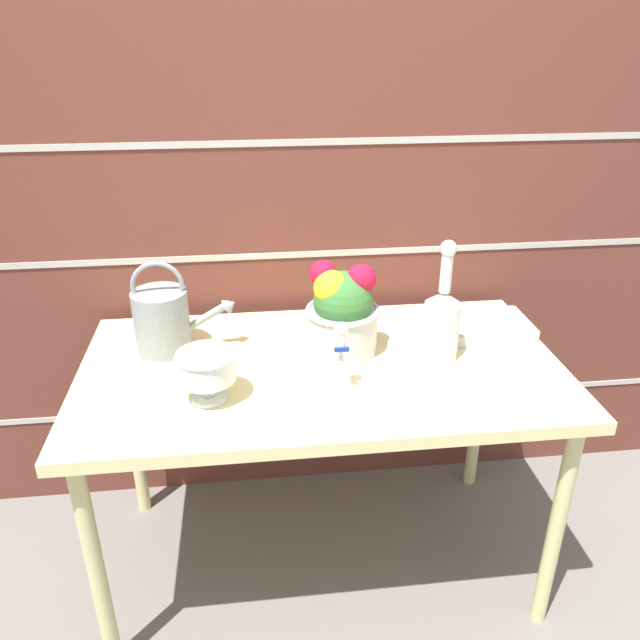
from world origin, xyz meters
The scene contains 9 objects.
ground_plane centered at (0.00, 0.00, 0.00)m, with size 12.00×12.00×0.00m, color slate.
brick_wall centered at (0.00, 0.45, 1.10)m, with size 3.60×0.08×2.20m.
patio_table centered at (0.00, 0.00, 0.67)m, with size 1.35×0.74×0.74m.
watering_can centered at (-0.44, 0.14, 0.84)m, with size 0.30×0.16×0.28m.
crystal_pedestal_bowl centered at (-0.31, -0.15, 0.83)m, with size 0.15×0.15×0.13m.
flower_planter centered at (0.07, 0.07, 0.87)m, with size 0.21×0.21×0.27m.
glass_decanter centered at (0.34, 0.00, 0.86)m, with size 0.10×0.10×0.35m.
figurine_vase centered at (0.03, -0.14, 0.82)m, with size 0.07×0.07×0.20m.
wire_tray centered at (0.50, 0.14, 0.75)m, with size 0.32×0.20×0.04m.
Camera 1 is at (-0.18, -1.52, 1.62)m, focal length 35.00 mm.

